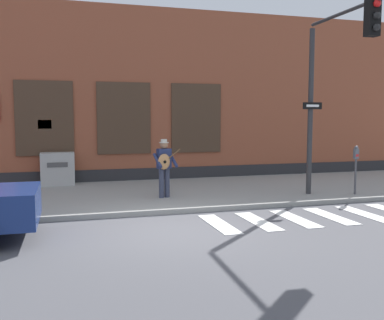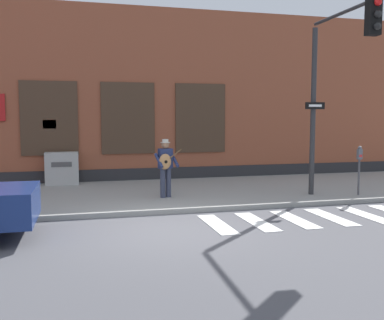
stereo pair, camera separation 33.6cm
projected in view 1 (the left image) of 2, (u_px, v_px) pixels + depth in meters
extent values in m
plane|color=#4C4C51|center=(170.00, 231.00, 9.52)|extent=(160.00, 160.00, 0.00)
cube|color=gray|center=(137.00, 195.00, 13.56)|extent=(28.00, 5.39, 0.13)
cube|color=brown|center=(117.00, 98.00, 17.75)|extent=(28.00, 4.00, 6.31)
cube|color=#28282B|center=(125.00, 176.00, 16.09)|extent=(28.00, 0.04, 0.55)
cube|color=#473323|center=(45.00, 118.00, 15.13)|extent=(1.90, 0.06, 2.53)
cube|color=black|center=(45.00, 118.00, 15.12)|extent=(1.78, 0.03, 2.41)
cube|color=#473323|center=(124.00, 118.00, 15.88)|extent=(1.90, 0.06, 2.53)
cube|color=black|center=(124.00, 118.00, 15.88)|extent=(1.78, 0.03, 2.41)
cube|color=#473323|center=(196.00, 118.00, 16.64)|extent=(1.90, 0.06, 2.53)
cube|color=black|center=(196.00, 118.00, 16.63)|extent=(1.78, 0.03, 2.41)
cube|color=yellow|center=(45.00, 124.00, 15.13)|extent=(0.44, 0.02, 0.30)
cube|color=silver|center=(219.00, 224.00, 10.09)|extent=(0.42, 1.90, 0.01)
cube|color=silver|center=(258.00, 221.00, 10.35)|extent=(0.42, 1.90, 0.01)
cube|color=silver|center=(295.00, 219.00, 10.62)|extent=(0.42, 1.90, 0.01)
cube|color=silver|center=(330.00, 216.00, 10.89)|extent=(0.42, 1.90, 0.01)
cube|color=silver|center=(364.00, 214.00, 11.16)|extent=(0.42, 1.90, 0.01)
cube|color=silver|center=(38.00, 196.00, 9.47)|extent=(0.06, 0.24, 0.12)
cube|color=silver|center=(34.00, 207.00, 8.38)|extent=(0.06, 0.24, 0.12)
cylinder|color=#33384C|center=(167.00, 183.00, 12.76)|extent=(0.15, 0.15, 0.83)
cylinder|color=#33384C|center=(162.00, 183.00, 12.66)|extent=(0.15, 0.15, 0.83)
cube|color=navy|center=(164.00, 159.00, 12.65)|extent=(0.41, 0.29, 0.56)
sphere|color=#9E7051|center=(164.00, 145.00, 12.61)|extent=(0.22, 0.22, 0.22)
cylinder|color=beige|center=(164.00, 143.00, 12.60)|extent=(0.27, 0.28, 0.02)
cylinder|color=beige|center=(164.00, 141.00, 12.60)|extent=(0.18, 0.18, 0.09)
cylinder|color=navy|center=(173.00, 160.00, 12.67)|extent=(0.19, 0.52, 0.39)
cylinder|color=navy|center=(158.00, 161.00, 12.45)|extent=(0.19, 0.52, 0.39)
ellipsoid|color=#B77F4C|center=(164.00, 162.00, 12.46)|extent=(0.38, 0.19, 0.44)
cylinder|color=black|center=(165.00, 162.00, 12.41)|extent=(0.09, 0.03, 0.09)
cylinder|color=brown|center=(173.00, 155.00, 12.54)|extent=(0.47, 0.12, 0.34)
cylinder|color=#2D2D30|center=(310.00, 113.00, 13.13)|extent=(0.15, 0.15, 4.81)
cylinder|color=#2D2D30|center=(343.00, 13.00, 11.41)|extent=(0.22, 3.06, 0.09)
cube|color=black|center=(372.00, 17.00, 10.26)|extent=(0.31, 0.25, 0.88)
sphere|color=red|center=(377.00, 3.00, 10.08)|extent=(0.17, 0.17, 0.17)
sphere|color=black|center=(377.00, 15.00, 10.11)|extent=(0.17, 0.17, 0.17)
sphere|color=black|center=(376.00, 27.00, 10.13)|extent=(0.17, 0.17, 0.17)
cube|color=black|center=(312.00, 106.00, 13.01)|extent=(0.60, 0.06, 0.20)
cube|color=white|center=(313.00, 106.00, 12.99)|extent=(0.40, 0.03, 0.07)
cylinder|color=#47474C|center=(355.00, 177.00, 13.22)|extent=(0.06, 0.06, 1.05)
cube|color=#565B66|center=(356.00, 154.00, 13.15)|extent=(0.13, 0.10, 0.30)
sphere|color=#565B66|center=(356.00, 148.00, 13.13)|extent=(0.11, 0.11, 0.11)
cube|color=red|center=(357.00, 155.00, 13.10)|extent=(0.09, 0.01, 0.07)
cube|color=#ADADA8|center=(58.00, 169.00, 15.00)|extent=(1.09, 0.54, 1.09)
cube|color=#4C4C4C|center=(57.00, 165.00, 14.72)|extent=(0.65, 0.02, 0.16)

